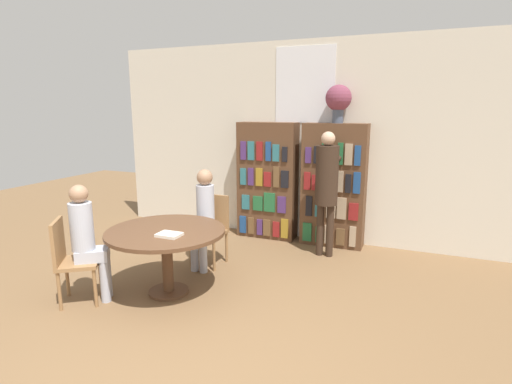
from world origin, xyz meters
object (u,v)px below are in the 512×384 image
chair_left_side (211,226)px  librarian_standing (327,181)px  bookshelf_left (267,181)px  bookshelf_right (334,186)px  seated_reader_left (204,213)px  flower_vase (338,100)px  reading_table (166,240)px  seated_reader_right (88,237)px  chair_near_camera (70,257)px

chair_left_side → librarian_standing: librarian_standing is taller
bookshelf_left → bookshelf_right: (1.04, -0.00, 0.00)m
bookshelf_left → bookshelf_right: same height
librarian_standing → chair_left_side: bearing=-148.0°
bookshelf_right → librarian_standing: (0.01, -0.50, 0.15)m
chair_left_side → seated_reader_left: (-0.00, -0.19, 0.21)m
bookshelf_left → chair_left_side: bookshelf_left is taller
flower_vase → reading_table: (-1.35, -2.31, -1.51)m
seated_reader_left → librarian_standing: librarian_standing is taller
bookshelf_right → librarian_standing: bearing=-89.3°
bookshelf_right → flower_vase: 1.23m
flower_vase → seated_reader_right: bearing=-125.9°
reading_table → seated_reader_left: 0.80m
flower_vase → chair_left_side: (-1.33, -1.33, -1.63)m
chair_near_camera → librarian_standing: 3.24m
chair_near_camera → seated_reader_left: size_ratio=0.71×
bookshelf_left → bookshelf_right: 1.04m
chair_near_camera → librarian_standing: size_ratio=0.53×
chair_near_camera → bookshelf_right: bearing=108.3°
bookshelf_left → reading_table: (-0.29, -2.31, -0.28)m
reading_table → chair_near_camera: bearing=-145.0°
reading_table → librarian_standing: librarian_standing is taller
reading_table → seated_reader_right: (-0.65, -0.45, 0.09)m
chair_near_camera → librarian_standing: (2.14, 2.37, 0.54)m
flower_vase → librarian_standing: 1.19m
bookshelf_right → flower_vase: flower_vase is taller
bookshelf_left → flower_vase: bearing=0.3°
flower_vase → reading_table: 3.07m
flower_vase → reading_table: size_ratio=0.42×
seated_reader_left → chair_near_camera: bearing=59.9°
flower_vase → chair_left_side: bearing=-135.0°
flower_vase → librarian_standing: bearing=-91.4°
flower_vase → seated_reader_left: 2.47m
bookshelf_left → bookshelf_right: bearing=-0.0°
bookshelf_right → seated_reader_left: size_ratio=1.42×
librarian_standing → reading_table: bearing=-126.5°
chair_left_side → seated_reader_right: bearing=66.1°
seated_reader_left → chair_left_side: bearing=-90.0°
reading_table → seated_reader_right: size_ratio=1.02×
bookshelf_left → seated_reader_left: 1.55m
chair_left_side → bookshelf_right: bearing=-133.8°
flower_vase → chair_left_side: size_ratio=0.59×
reading_table → flower_vase: bearing=59.7°
flower_vase → librarian_standing: flower_vase is taller
bookshelf_right → librarian_standing: 0.52m
bookshelf_right → chair_left_side: (-1.32, -1.33, -0.39)m
reading_table → chair_near_camera: (-0.80, -0.56, -0.11)m
bookshelf_left → seated_reader_left: bearing=-100.4°
reading_table → seated_reader_right: 0.80m
bookshelf_right → reading_table: (-1.33, -2.31, -0.28)m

